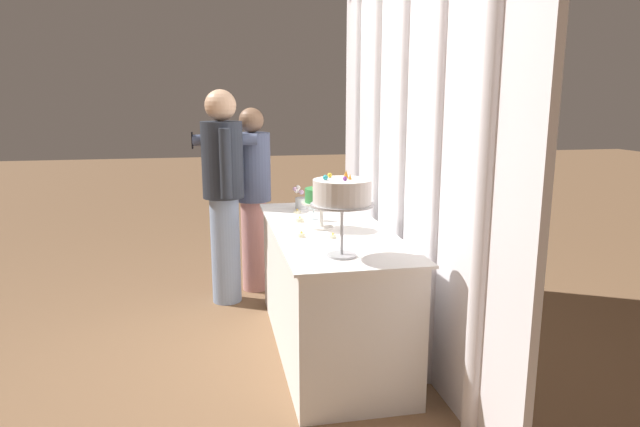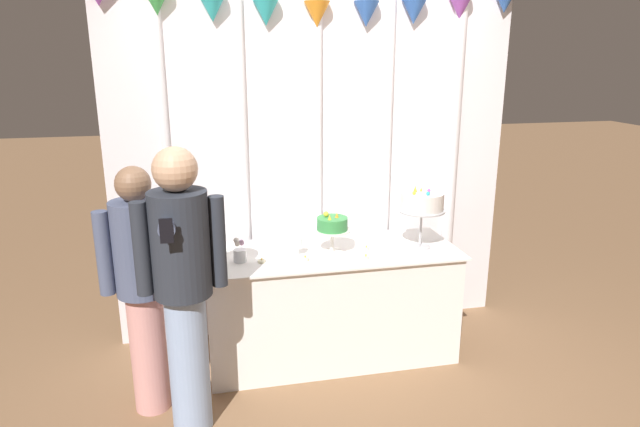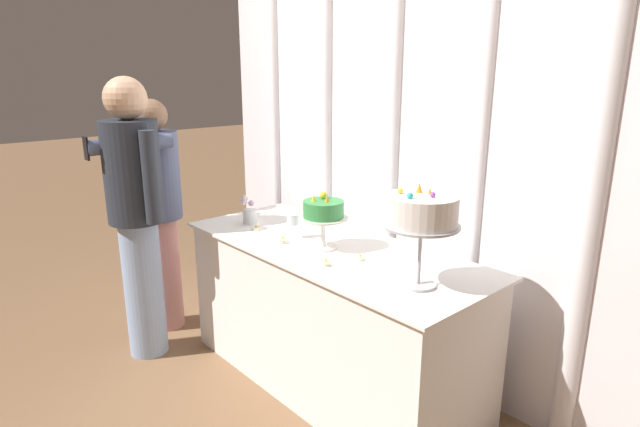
{
  "view_description": "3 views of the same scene",
  "coord_description": "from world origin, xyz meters",
  "px_view_note": "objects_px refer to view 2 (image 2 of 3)",
  "views": [
    {
      "loc": [
        3.22,
        -0.59,
        1.56
      ],
      "look_at": [
        -0.2,
        0.08,
        0.83
      ],
      "focal_mm": 30.94,
      "sensor_mm": 36.0,
      "label": 1
    },
    {
      "loc": [
        -0.84,
        -3.37,
        2.08
      ],
      "look_at": [
        -0.07,
        0.11,
        1.05
      ],
      "focal_mm": 31.32,
      "sensor_mm": 36.0,
      "label": 2
    },
    {
      "loc": [
        1.85,
        -1.61,
        1.66
      ],
      "look_at": [
        -0.22,
        0.22,
        0.89
      ],
      "focal_mm": 29.07,
      "sensor_mm": 36.0,
      "label": 3
    }
  ],
  "objects_px": {
    "tealight_far_left": "(262,261)",
    "tealight_far_right": "(366,248)",
    "wine_glass": "(298,242)",
    "tealight_near_right": "(366,257)",
    "flower_vase": "(240,252)",
    "cake_display_nearright": "(422,203)",
    "guest_girl_blue_dress": "(142,280)",
    "tealight_near_left": "(305,259)",
    "guest_man_dark_suit": "(183,281)",
    "cake_table": "(330,303)",
    "cake_display_nearleft": "(332,226)"
  },
  "relations": [
    {
      "from": "tealight_far_left",
      "to": "tealight_far_right",
      "type": "distance_m",
      "value": 0.73
    },
    {
      "from": "cake_table",
      "to": "guest_girl_blue_dress",
      "type": "distance_m",
      "value": 1.33
    },
    {
      "from": "tealight_near_right",
      "to": "flower_vase",
      "type": "bearing_deg",
      "value": 171.28
    },
    {
      "from": "tealight_near_right",
      "to": "guest_girl_blue_dress",
      "type": "bearing_deg",
      "value": -172.65
    },
    {
      "from": "wine_glass",
      "to": "cake_display_nearright",
      "type": "bearing_deg",
      "value": -1.02
    },
    {
      "from": "tealight_near_left",
      "to": "guest_man_dark_suit",
      "type": "xyz_separation_m",
      "value": [
        -0.76,
        -0.46,
        0.11
      ]
    },
    {
      "from": "flower_vase",
      "to": "guest_girl_blue_dress",
      "type": "height_order",
      "value": "guest_girl_blue_dress"
    },
    {
      "from": "guest_man_dark_suit",
      "to": "tealight_near_right",
      "type": "bearing_deg",
      "value": 19.63
    },
    {
      "from": "tealight_far_left",
      "to": "guest_girl_blue_dress",
      "type": "distance_m",
      "value": 0.76
    },
    {
      "from": "tealight_near_right",
      "to": "guest_man_dark_suit",
      "type": "xyz_separation_m",
      "value": [
        -1.15,
        -0.41,
        0.11
      ]
    },
    {
      "from": "flower_vase",
      "to": "wine_glass",
      "type": "bearing_deg",
      "value": 3.82
    },
    {
      "from": "tealight_far_right",
      "to": "guest_man_dark_suit",
      "type": "distance_m",
      "value": 1.34
    },
    {
      "from": "tealight_far_right",
      "to": "guest_girl_blue_dress",
      "type": "bearing_deg",
      "value": -166.34
    },
    {
      "from": "wine_glass",
      "to": "guest_man_dark_suit",
      "type": "height_order",
      "value": "guest_man_dark_suit"
    },
    {
      "from": "flower_vase",
      "to": "guest_man_dark_suit",
      "type": "xyz_separation_m",
      "value": [
        -0.34,
        -0.53,
        0.06
      ]
    },
    {
      "from": "wine_glass",
      "to": "tealight_far_right",
      "type": "xyz_separation_m",
      "value": [
        0.48,
        0.02,
        -0.09
      ]
    },
    {
      "from": "wine_glass",
      "to": "flower_vase",
      "type": "bearing_deg",
      "value": -176.18
    },
    {
      "from": "tealight_far_left",
      "to": "tealight_near_right",
      "type": "relative_size",
      "value": 1.22
    },
    {
      "from": "cake_table",
      "to": "guest_man_dark_suit",
      "type": "distance_m",
      "value": 1.25
    },
    {
      "from": "cake_display_nearright",
      "to": "tealight_near_right",
      "type": "bearing_deg",
      "value": -162.64
    },
    {
      "from": "cake_display_nearleft",
      "to": "flower_vase",
      "type": "relative_size",
      "value": 1.66
    },
    {
      "from": "guest_man_dark_suit",
      "to": "cake_table",
      "type": "bearing_deg",
      "value": 32.49
    },
    {
      "from": "wine_glass",
      "to": "tealight_near_right",
      "type": "bearing_deg",
      "value": -19.48
    },
    {
      "from": "wine_glass",
      "to": "tealight_near_right",
      "type": "relative_size",
      "value": 3.16
    },
    {
      "from": "cake_display_nearleft",
      "to": "cake_table",
      "type": "bearing_deg",
      "value": 86.95
    },
    {
      "from": "guest_man_dark_suit",
      "to": "guest_girl_blue_dress",
      "type": "bearing_deg",
      "value": 135.64
    },
    {
      "from": "tealight_far_left",
      "to": "tealight_far_right",
      "type": "relative_size",
      "value": 1.22
    },
    {
      "from": "cake_display_nearright",
      "to": "guest_man_dark_suit",
      "type": "distance_m",
      "value": 1.68
    },
    {
      "from": "wine_glass",
      "to": "tealight_near_left",
      "type": "xyz_separation_m",
      "value": [
        0.03,
        -0.1,
        -0.08
      ]
    },
    {
      "from": "tealight_near_right",
      "to": "cake_display_nearleft",
      "type": "bearing_deg",
      "value": 140.76
    },
    {
      "from": "cake_table",
      "to": "tealight_far_right",
      "type": "relative_size",
      "value": 41.74
    },
    {
      "from": "cake_display_nearleft",
      "to": "tealight_near_left",
      "type": "height_order",
      "value": "cake_display_nearleft"
    },
    {
      "from": "cake_table",
      "to": "cake_display_nearleft",
      "type": "relative_size",
      "value": 6.1
    },
    {
      "from": "flower_vase",
      "to": "tealight_far_right",
      "type": "xyz_separation_m",
      "value": [
        0.86,
        0.05,
        -0.06
      ]
    },
    {
      "from": "wine_glass",
      "to": "guest_girl_blue_dress",
      "type": "relative_size",
      "value": 0.09
    },
    {
      "from": "cake_display_nearleft",
      "to": "guest_man_dark_suit",
      "type": "relative_size",
      "value": 0.17
    },
    {
      "from": "cake_display_nearright",
      "to": "tealight_far_left",
      "type": "relative_size",
      "value": 8.47
    },
    {
      "from": "flower_vase",
      "to": "tealight_near_right",
      "type": "height_order",
      "value": "flower_vase"
    },
    {
      "from": "cake_display_nearleft",
      "to": "flower_vase",
      "type": "bearing_deg",
      "value": -176.98
    },
    {
      "from": "cake_display_nearleft",
      "to": "wine_glass",
      "type": "distance_m",
      "value": 0.25
    },
    {
      "from": "cake_display_nearright",
      "to": "guest_man_dark_suit",
      "type": "xyz_separation_m",
      "value": [
        -1.58,
        -0.54,
        -0.19
      ]
    },
    {
      "from": "cake_display_nearright",
      "to": "wine_glass",
      "type": "distance_m",
      "value": 0.88
    },
    {
      "from": "tealight_far_left",
      "to": "tealight_near_left",
      "type": "relative_size",
      "value": 1.0
    },
    {
      "from": "tealight_far_left",
      "to": "tealight_near_right",
      "type": "bearing_deg",
      "value": -6.78
    },
    {
      "from": "guest_girl_blue_dress",
      "to": "cake_display_nearright",
      "type": "bearing_deg",
      "value": 9.79
    },
    {
      "from": "cake_display_nearright",
      "to": "guest_girl_blue_dress",
      "type": "xyz_separation_m",
      "value": [
        -1.81,
        -0.31,
        -0.27
      ]
    },
    {
      "from": "wine_glass",
      "to": "tealight_near_right",
      "type": "xyz_separation_m",
      "value": [
        0.42,
        -0.15,
        -0.09
      ]
    },
    {
      "from": "cake_display_nearleft",
      "to": "guest_girl_blue_dress",
      "type": "distance_m",
      "value": 1.25
    },
    {
      "from": "tealight_far_right",
      "to": "guest_man_dark_suit",
      "type": "relative_size",
      "value": 0.03
    },
    {
      "from": "flower_vase",
      "to": "tealight_far_left",
      "type": "relative_size",
      "value": 3.36
    }
  ]
}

